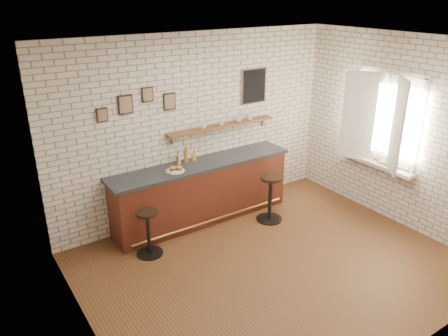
{
  "coord_description": "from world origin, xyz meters",
  "views": [
    {
      "loc": [
        -3.4,
        -3.87,
        3.58
      ],
      "look_at": [
        -0.23,
        0.9,
        1.22
      ],
      "focal_mm": 35.0,
      "sensor_mm": 36.0,
      "label": 1
    }
  ],
  "objects_px": {
    "bar_stool_left": "(148,232)",
    "bar_stool_right": "(270,197)",
    "bar_counter": "(202,191)",
    "shelf_cup_c": "(239,119)",
    "bitters_bottle_brown": "(178,160)",
    "shelf_cup_b": "(221,122)",
    "book_upper": "(383,163)",
    "ciabatta_sandwich": "(176,168)",
    "shelf_cup_d": "(250,117)",
    "shelf_cup_a": "(203,126)",
    "book_lower": "(382,164)",
    "sandwich_plate": "(175,171)",
    "bitters_bottle_white": "(179,159)",
    "bitters_bottle_amber": "(186,156)",
    "condiment_bottle_yellow": "(194,156)"
  },
  "relations": [
    {
      "from": "sandwich_plate",
      "to": "book_lower",
      "type": "xyz_separation_m",
      "value": [
        3.01,
        -1.45,
        -0.08
      ]
    },
    {
      "from": "shelf_cup_b",
      "to": "book_upper",
      "type": "xyz_separation_m",
      "value": [
        2.0,
        -1.74,
        -0.59
      ]
    },
    {
      "from": "bitters_bottle_amber",
      "to": "bitters_bottle_white",
      "type": "bearing_deg",
      "value": 180.0
    },
    {
      "from": "book_lower",
      "to": "book_upper",
      "type": "height_order",
      "value": "book_upper"
    },
    {
      "from": "shelf_cup_a",
      "to": "book_upper",
      "type": "xyz_separation_m",
      "value": [
        2.34,
        -1.74,
        -0.59
      ]
    },
    {
      "from": "sandwich_plate",
      "to": "bar_stool_left",
      "type": "distance_m",
      "value": 1.02
    },
    {
      "from": "bar_counter",
      "to": "shelf_cup_c",
      "type": "xyz_separation_m",
      "value": [
        0.87,
        0.2,
        1.04
      ]
    },
    {
      "from": "ciabatta_sandwich",
      "to": "condiment_bottle_yellow",
      "type": "distance_m",
      "value": 0.51
    },
    {
      "from": "bar_stool_left",
      "to": "book_lower",
      "type": "height_order",
      "value": "book_lower"
    },
    {
      "from": "bar_stool_right",
      "to": "shelf_cup_d",
      "type": "relative_size",
      "value": 7.61
    },
    {
      "from": "bitters_bottle_white",
      "to": "shelf_cup_c",
      "type": "bearing_deg",
      "value": 1.96
    },
    {
      "from": "bitters_bottle_amber",
      "to": "bitters_bottle_brown",
      "type": "bearing_deg",
      "value": 180.0
    },
    {
      "from": "bitters_bottle_brown",
      "to": "bar_stool_right",
      "type": "height_order",
      "value": "bitters_bottle_brown"
    },
    {
      "from": "shelf_cup_d",
      "to": "sandwich_plate",
      "type": "bearing_deg",
      "value": 175.99
    },
    {
      "from": "bar_stool_left",
      "to": "ciabatta_sandwich",
      "type": "bearing_deg",
      "value": 30.45
    },
    {
      "from": "shelf_cup_c",
      "to": "book_lower",
      "type": "xyz_separation_m",
      "value": [
        1.64,
        -1.72,
        -0.6
      ]
    },
    {
      "from": "sandwich_plate",
      "to": "bitters_bottle_white",
      "type": "height_order",
      "value": "bitters_bottle_white"
    },
    {
      "from": "shelf_cup_a",
      "to": "book_lower",
      "type": "bearing_deg",
      "value": -32.74
    },
    {
      "from": "sandwich_plate",
      "to": "shelf_cup_a",
      "type": "distance_m",
      "value": 0.9
    },
    {
      "from": "shelf_cup_d",
      "to": "shelf_cup_c",
      "type": "bearing_deg",
      "value": 166.47
    },
    {
      "from": "sandwich_plate",
      "to": "shelf_cup_a",
      "type": "bearing_deg",
      "value": 21.79
    },
    {
      "from": "shelf_cup_a",
      "to": "shelf_cup_d",
      "type": "distance_m",
      "value": 0.93
    },
    {
      "from": "bitters_bottle_white",
      "to": "bitters_bottle_amber",
      "type": "distance_m",
      "value": 0.13
    },
    {
      "from": "bar_stool_left",
      "to": "book_upper",
      "type": "bearing_deg",
      "value": -16.21
    },
    {
      "from": "book_upper",
      "to": "shelf_cup_a",
      "type": "bearing_deg",
      "value": 155.58
    },
    {
      "from": "bar_stool_left",
      "to": "bar_stool_right",
      "type": "xyz_separation_m",
      "value": [
        2.09,
        -0.17,
        0.05
      ]
    },
    {
      "from": "bitters_bottle_white",
      "to": "bitters_bottle_amber",
      "type": "height_order",
      "value": "bitters_bottle_amber"
    },
    {
      "from": "sandwich_plate",
      "to": "shelf_cup_d",
      "type": "distance_m",
      "value": 1.72
    },
    {
      "from": "bitters_bottle_brown",
      "to": "bar_stool_left",
      "type": "bearing_deg",
      "value": -143.18
    },
    {
      "from": "condiment_bottle_yellow",
      "to": "bar_stool_right",
      "type": "relative_size",
      "value": 0.22
    },
    {
      "from": "bar_counter",
      "to": "bar_stool_right",
      "type": "xyz_separation_m",
      "value": [
        0.91,
        -0.64,
        -0.09
      ]
    },
    {
      "from": "bitters_bottle_brown",
      "to": "bar_stool_left",
      "type": "height_order",
      "value": "bitters_bottle_brown"
    },
    {
      "from": "sandwich_plate",
      "to": "bitters_bottle_brown",
      "type": "distance_m",
      "value": 0.29
    },
    {
      "from": "bitters_bottle_white",
      "to": "bar_stool_right",
      "type": "xyz_separation_m",
      "value": [
        1.24,
        -0.8,
        -0.68
      ]
    },
    {
      "from": "ciabatta_sandwich",
      "to": "shelf_cup_d",
      "type": "relative_size",
      "value": 2.1
    },
    {
      "from": "bar_counter",
      "to": "shelf_cup_b",
      "type": "xyz_separation_m",
      "value": [
        0.51,
        0.2,
        1.04
      ]
    },
    {
      "from": "bitters_bottle_amber",
      "to": "book_upper",
      "type": "height_order",
      "value": "bitters_bottle_amber"
    },
    {
      "from": "bar_counter",
      "to": "bar_stool_left",
      "type": "distance_m",
      "value": 1.28
    },
    {
      "from": "bitters_bottle_amber",
      "to": "bar_stool_left",
      "type": "xyz_separation_m",
      "value": [
        -0.99,
        -0.63,
        -0.74
      ]
    },
    {
      "from": "shelf_cup_d",
      "to": "book_lower",
      "type": "bearing_deg",
      "value": -64.39
    },
    {
      "from": "bitters_bottle_brown",
      "to": "shelf_cup_c",
      "type": "height_order",
      "value": "shelf_cup_c"
    },
    {
      "from": "bar_stool_right",
      "to": "bitters_bottle_brown",
      "type": "bearing_deg",
      "value": 147.51
    },
    {
      "from": "bitters_bottle_brown",
      "to": "shelf_cup_b",
      "type": "bearing_deg",
      "value": 2.76
    },
    {
      "from": "ciabatta_sandwich",
      "to": "bar_stool_right",
      "type": "relative_size",
      "value": 0.28
    },
    {
      "from": "shelf_cup_b",
      "to": "bitters_bottle_brown",
      "type": "bearing_deg",
      "value": 124.01
    },
    {
      "from": "ciabatta_sandwich",
      "to": "bitters_bottle_brown",
      "type": "distance_m",
      "value": 0.28
    },
    {
      "from": "shelf_cup_a",
      "to": "book_upper",
      "type": "distance_m",
      "value": 2.98
    },
    {
      "from": "ciabatta_sandwich",
      "to": "condiment_bottle_yellow",
      "type": "relative_size",
      "value": 1.25
    },
    {
      "from": "sandwich_plate",
      "to": "bar_stool_right",
      "type": "height_order",
      "value": "sandwich_plate"
    },
    {
      "from": "bar_stool_left",
      "to": "bar_stool_right",
      "type": "bearing_deg",
      "value": -4.54
    }
  ]
}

